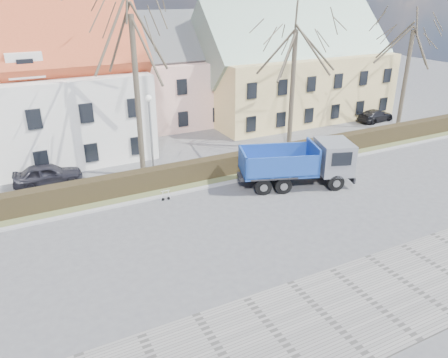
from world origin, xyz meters
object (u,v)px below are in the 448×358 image
parked_car_a (48,174)px  parked_car_b (376,115)px  streetlight (151,140)px  dump_truck (292,164)px  cart_frame (162,195)px

parked_car_a → parked_car_b: size_ratio=1.07×
streetlight → parked_car_a: (-6.22, 2.72, -2.21)m
parked_car_a → streetlight: bearing=-107.9°
dump_truck → parked_car_a: (-13.97, 7.25, -0.76)m
streetlight → parked_car_a: streetlight is taller
streetlight → cart_frame: streetlight is taller
dump_truck → parked_car_b: 18.07m
cart_frame → parked_car_b: size_ratio=0.20×
cart_frame → parked_car_b: bearing=16.3°
streetlight → parked_car_a: bearing=156.4°
dump_truck → parked_car_b: size_ratio=1.87×
dump_truck → cart_frame: bearing=-172.1°
dump_truck → streetlight: streetlight is taller
parked_car_b → cart_frame: bearing=98.8°
streetlight → parked_car_b: size_ratio=1.48×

